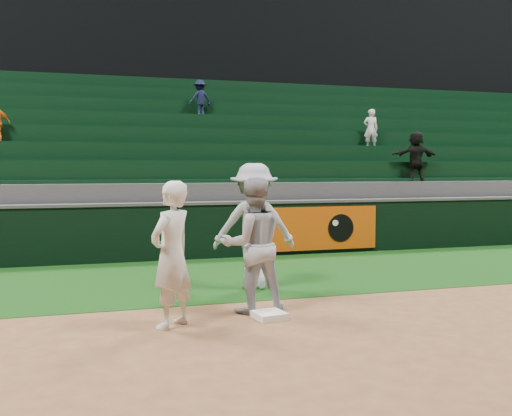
{
  "coord_description": "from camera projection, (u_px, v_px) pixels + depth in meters",
  "views": [
    {
      "loc": [
        -2.24,
        -7.14,
        1.99
      ],
      "look_at": [
        0.54,
        2.3,
        1.3
      ],
      "focal_mm": 40.0,
      "sensor_mm": 36.0,
      "label": 1
    }
  ],
  "objects": [
    {
      "name": "foul_grass",
      "position": [
        217.0,
        276.0,
        10.47
      ],
      "size": [
        36.0,
        4.2,
        0.01
      ],
      "primitive_type": "cube",
      "color": "#0D340D",
      "rests_on": "ground"
    },
    {
      "name": "base_coach",
      "position": [
        254.0,
        226.0,
        9.34
      ],
      "size": [
        1.46,
        1.02,
        2.06
      ],
      "primitive_type": "imported",
      "rotation": [
        0.0,
        0.0,
        2.94
      ],
      "color": "#A6A9B3",
      "rests_on": "foul_grass"
    },
    {
      "name": "first_base",
      "position": [
        269.0,
        315.0,
        7.55
      ],
      "size": [
        0.45,
        0.45,
        0.09
      ],
      "primitive_type": "cube",
      "rotation": [
        0.0,
        0.0,
        0.17
      ],
      "color": "white",
      "rests_on": "ground"
    },
    {
      "name": "stadium_seating",
      "position": [
        171.0,
        178.0,
        16.06
      ],
      "size": [
        36.0,
        5.95,
        4.85
      ],
      "color": "#3C3C3F",
      "rests_on": "ground"
    },
    {
      "name": "first_baseman",
      "position": [
        172.0,
        254.0,
        7.08
      ],
      "size": [
        0.79,
        0.78,
        1.83
      ],
      "primitive_type": "imported",
      "rotation": [
        0.0,
        0.0,
        3.89
      ],
      "color": "silver",
      "rests_on": "ground"
    },
    {
      "name": "ground",
      "position": [
        266.0,
        317.0,
        7.6
      ],
      "size": [
        70.0,
        70.0,
        0.0
      ],
      "primitive_type": "plane",
      "color": "brown",
      "rests_on": "ground"
    },
    {
      "name": "field_wall",
      "position": [
        196.0,
        230.0,
        12.54
      ],
      "size": [
        36.0,
        0.45,
        1.25
      ],
      "color": "black",
      "rests_on": "ground"
    },
    {
      "name": "baserunner",
      "position": [
        253.0,
        245.0,
        7.84
      ],
      "size": [
        0.92,
        0.73,
        1.87
      ],
      "primitive_type": "imported",
      "rotation": [
        0.0,
        0.0,
        3.16
      ],
      "color": "#A1A3AB",
      "rests_on": "ground"
    },
    {
      "name": "upper_deck",
      "position": [
        141.0,
        72.0,
        23.88
      ],
      "size": [
        40.0,
        12.0,
        12.0
      ],
      "primitive_type": "cube",
      "color": "black",
      "rests_on": "ground"
    }
  ]
}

